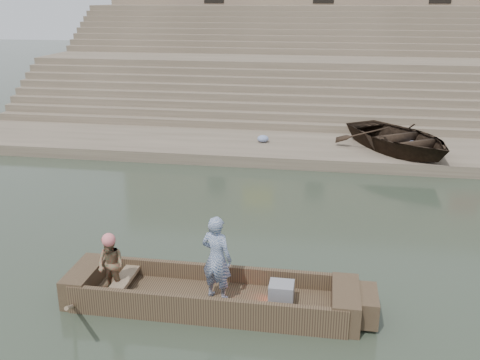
% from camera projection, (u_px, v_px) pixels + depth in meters
% --- Properties ---
extents(ground, '(120.00, 120.00, 0.00)m').
position_uv_depth(ground, '(380.00, 253.00, 12.51)').
color(ground, '#2A3528').
rests_on(ground, ground).
extents(lower_landing, '(32.00, 4.00, 0.40)m').
position_uv_depth(lower_landing, '(363.00, 152.00, 19.91)').
color(lower_landing, gray).
rests_on(lower_landing, ground).
extents(mid_landing, '(32.00, 3.00, 2.80)m').
position_uv_depth(mid_landing, '(357.00, 88.00, 26.52)').
color(mid_landing, gray).
rests_on(mid_landing, ground).
extents(upper_landing, '(32.00, 3.00, 5.20)m').
position_uv_depth(upper_landing, '(354.00, 50.00, 32.67)').
color(upper_landing, gray).
rests_on(upper_landing, ground).
extents(ghat_steps, '(32.00, 11.00, 5.20)m').
position_uv_depth(ghat_steps, '(356.00, 75.00, 27.97)').
color(ghat_steps, gray).
rests_on(ghat_steps, ground).
extents(main_rowboat, '(5.00, 1.30, 0.22)m').
position_uv_depth(main_rowboat, '(210.00, 301.00, 10.31)').
color(main_rowboat, brown).
rests_on(main_rowboat, ground).
extents(rowboat_trim, '(6.04, 2.63, 1.85)m').
position_uv_depth(rowboat_trim, '(221.00, 293.00, 10.21)').
color(rowboat_trim, brown).
rests_on(rowboat_trim, ground).
extents(standing_man, '(0.71, 0.58, 1.68)m').
position_uv_depth(standing_man, '(217.00, 258.00, 9.95)').
color(standing_man, navy).
rests_on(standing_man, main_rowboat).
extents(rowing_man, '(0.69, 0.61, 1.18)m').
position_uv_depth(rowing_man, '(111.00, 265.00, 10.23)').
color(rowing_man, '#2A7F50').
rests_on(rowing_man, main_rowboat).
extents(television, '(0.46, 0.42, 0.40)m').
position_uv_depth(television, '(281.00, 293.00, 10.01)').
color(television, gray).
rests_on(television, main_rowboat).
extents(beached_rowboat, '(5.43, 5.80, 0.98)m').
position_uv_depth(beached_rowboat, '(399.00, 138.00, 19.15)').
color(beached_rowboat, '#2D2116').
rests_on(beached_rowboat, lower_landing).
extents(cloth_bundles, '(10.45, 0.54, 0.26)m').
position_uv_depth(cloth_bundles, '(402.00, 144.00, 19.73)').
color(cloth_bundles, '#3F5999').
rests_on(cloth_bundles, lower_landing).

